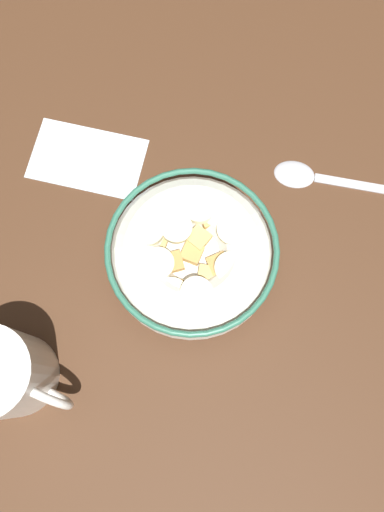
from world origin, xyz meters
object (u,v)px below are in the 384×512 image
at_px(folded_napkin, 87,158).
at_px(cereal_bowl, 192,256).
at_px(spoon, 310,176).
at_px(coffee_mug, 4,374).

bearing_deg(folded_napkin, cereal_bowl, -21.44).
bearing_deg(folded_napkin, spoon, 19.32).
distance_m(cereal_bowl, folded_napkin, 0.17).
xyz_separation_m(cereal_bowl, spoon, (0.08, 0.14, -0.03)).
bearing_deg(spoon, coffee_mug, -120.20).
height_order(spoon, folded_napkin, spoon).
relative_size(cereal_bowl, coffee_mug, 1.50).
distance_m(spoon, folded_napkin, 0.25).
height_order(cereal_bowl, folded_napkin, cereal_bowl).
relative_size(cereal_bowl, spoon, 1.16).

